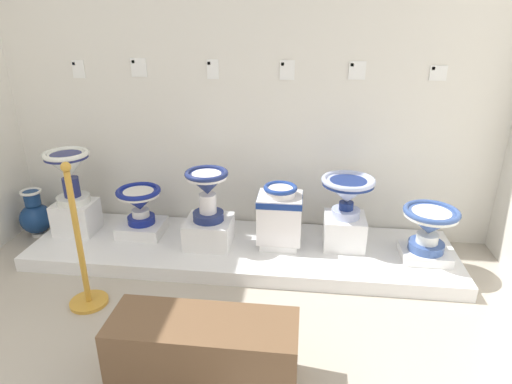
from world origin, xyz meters
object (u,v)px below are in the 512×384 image
(info_placard_second, at_px, (139,67))
(info_placard_fourth, at_px, (287,70))
(plinth_block_slender_white, at_px, (142,228))
(antique_toilet_rightmost, at_px, (68,168))
(antique_toilet_leftmost, at_px, (207,187))
(antique_toilet_pale_glazed, at_px, (280,212))
(antique_toilet_slender_white, at_px, (139,200))
(plinth_block_broad_patterned, at_px, (344,231))
(info_placard_third, at_px, (213,69))
(decorative_vase_corner, at_px, (36,216))
(plinth_block_rightmost, at_px, (77,217))
(antique_toilet_squat_floral, at_px, (430,223))
(info_placard_first, at_px, (78,69))
(plinth_block_leftmost, at_px, (209,232))
(stanchion_post_near_left, at_px, (83,265))
(museum_bench, at_px, (204,352))
(antique_toilet_broad_patterned, at_px, (348,190))
(plinth_block_pale_glazed, at_px, (279,241))
(plinth_block_squat_floral, at_px, (425,254))
(info_placard_fifth, at_px, (357,70))
(info_placard_sixth, at_px, (438,73))

(info_placard_second, distance_m, info_placard_fourth, 1.22)
(plinth_block_slender_white, bearing_deg, antique_toilet_rightmost, -176.72)
(antique_toilet_leftmost, bearing_deg, antique_toilet_pale_glazed, 5.42)
(antique_toilet_slender_white, height_order, plinth_block_broad_patterned, antique_toilet_slender_white)
(antique_toilet_rightmost, relative_size, antique_toilet_pale_glazed, 0.97)
(info_placard_third, bearing_deg, antique_toilet_pale_glazed, -34.96)
(decorative_vase_corner, bearing_deg, info_placard_third, 10.51)
(plinth_block_rightmost, relative_size, decorative_vase_corner, 0.75)
(antique_toilet_squat_floral, xyz_separation_m, info_placard_first, (-2.87, 0.51, 1.02))
(plinth_block_leftmost, distance_m, info_placard_second, 1.47)
(stanchion_post_near_left, xyz_separation_m, museum_bench, (0.96, -0.58, -0.11))
(antique_toilet_broad_patterned, bearing_deg, plinth_block_slender_white, 179.99)
(antique_toilet_leftmost, bearing_deg, antique_toilet_slender_white, 170.08)
(plinth_block_pale_glazed, distance_m, plinth_block_squat_floral, 1.13)
(antique_toilet_leftmost, xyz_separation_m, info_placard_third, (-0.02, 0.47, 0.84))
(antique_toilet_rightmost, height_order, info_placard_fourth, info_placard_fourth)
(plinth_block_rightmost, relative_size, info_placard_fifth, 2.36)
(antique_toilet_broad_patterned, bearing_deg, info_placard_sixth, 29.41)
(plinth_block_squat_floral, xyz_separation_m, decorative_vase_corner, (-3.32, 0.21, 0.04))
(stanchion_post_near_left, bearing_deg, plinth_block_squat_floral, 16.33)
(plinth_block_slender_white, bearing_deg, info_placard_fourth, 16.92)
(plinth_block_squat_floral, xyz_separation_m, info_placard_third, (-1.72, 0.51, 1.30))
(plinth_block_pale_glazed, distance_m, info_placard_third, 1.50)
(antique_toilet_rightmost, distance_m, antique_toilet_broad_patterned, 2.27)
(plinth_block_pale_glazed, height_order, antique_toilet_squat_floral, antique_toilet_squat_floral)
(plinth_block_leftmost, distance_m, antique_toilet_pale_glazed, 0.60)
(decorative_vase_corner, bearing_deg, plinth_block_pale_glazed, -3.08)
(antique_toilet_slender_white, bearing_deg, antique_toilet_rightmost, -176.72)
(antique_toilet_squat_floral, distance_m, museum_bench, 1.94)
(antique_toilet_broad_patterned, height_order, info_placard_second, info_placard_second)
(plinth_block_rightmost, relative_size, info_placard_third, 2.13)
(decorative_vase_corner, xyz_separation_m, stanchion_post_near_left, (0.93, -0.91, 0.12))
(info_placard_fourth, relative_size, info_placard_sixth, 1.19)
(plinth_block_slender_white, bearing_deg, plinth_block_squat_floral, -3.63)
(antique_toilet_slender_white, xyz_separation_m, antique_toilet_squat_floral, (2.31, -0.15, -0.01))
(antique_toilet_leftmost, xyz_separation_m, plinth_block_broad_patterned, (1.09, 0.11, -0.37))
(plinth_block_squat_floral, distance_m, decorative_vase_corner, 3.33)
(plinth_block_leftmost, height_order, info_placard_first, info_placard_first)
(plinth_block_rightmost, relative_size, antique_toilet_pale_glazed, 0.71)
(plinth_block_slender_white, xyz_separation_m, info_placard_first, (-0.56, 0.36, 1.28))
(plinth_block_pale_glazed, height_order, info_placard_fourth, info_placard_fourth)
(antique_toilet_leftmost, relative_size, info_placard_sixth, 3.25)
(info_placard_second, xyz_separation_m, info_placard_sixth, (2.38, -0.00, -0.01))
(info_placard_first, height_order, stanchion_post_near_left, info_placard_first)
(info_placard_first, bearing_deg, antique_toilet_rightmost, -90.47)
(plinth_block_squat_floral, relative_size, info_placard_second, 2.36)
(antique_toilet_slender_white, distance_m, info_placard_third, 1.24)
(antique_toilet_rightmost, relative_size, info_placard_sixth, 3.51)
(info_placard_fourth, bearing_deg, info_placard_second, 180.00)
(antique_toilet_pale_glazed, height_order, info_placard_first, info_placard_first)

